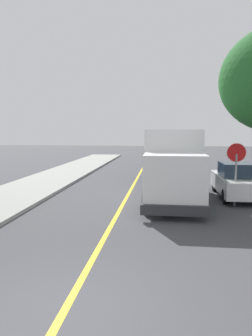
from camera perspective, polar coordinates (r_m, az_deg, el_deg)
The scene contains 8 objects.
ground_plane at distance 6.06m, azimuth -11.59°, elevation -24.78°, with size 120.00×120.00×0.00m, color #424247.
centre_line_yellow at distance 15.31m, azimuth 0.29°, elevation -5.06°, with size 0.16×56.00×0.01m, color gold.
box_truck at distance 14.57m, azimuth 8.47°, elevation 1.27°, with size 2.41×7.18×3.20m.
parked_car_near at distance 20.60m, azimuth 6.71°, elevation 0.19°, with size 2.00×4.48×1.67m.
parked_car_mid at distance 27.30m, azimuth 8.37°, elevation 1.79°, with size 2.02×4.48×1.67m.
parked_car_far at distance 34.27m, azimuth 7.11°, elevation 2.83°, with size 1.94×4.45×1.67m.
parked_van_across at distance 15.67m, azimuth 19.65°, elevation -2.26°, with size 1.81×4.40×1.67m.
stop_sign at distance 13.83m, azimuth 19.48°, elevation 1.03°, with size 0.80×0.10×2.65m.
Camera 1 is at (1.69, -4.88, 3.16)m, focal length 33.36 mm.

